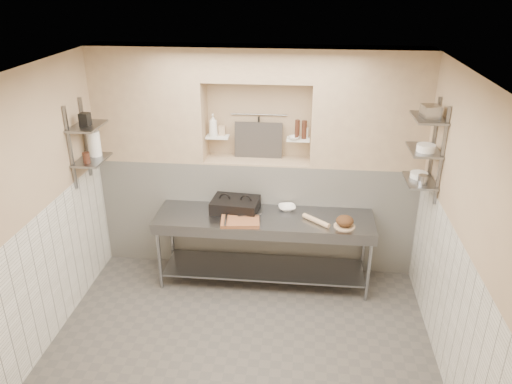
# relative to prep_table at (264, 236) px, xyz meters

# --- Properties ---
(floor) EXTENTS (4.00, 3.90, 0.10)m
(floor) POSITION_rel_prep_table_xyz_m (-0.14, -1.18, -0.69)
(floor) COLOR #4F4B46
(floor) RESTS_ON ground
(ceiling) EXTENTS (4.00, 3.90, 0.10)m
(ceiling) POSITION_rel_prep_table_xyz_m (-0.14, -1.18, 2.21)
(ceiling) COLOR silver
(ceiling) RESTS_ON ground
(wall_left) EXTENTS (0.10, 3.90, 2.80)m
(wall_left) POSITION_rel_prep_table_xyz_m (-2.19, -1.18, 0.76)
(wall_left) COLOR tan
(wall_left) RESTS_ON ground
(wall_right) EXTENTS (0.10, 3.90, 2.80)m
(wall_right) POSITION_rel_prep_table_xyz_m (1.91, -1.18, 0.76)
(wall_right) COLOR tan
(wall_right) RESTS_ON ground
(wall_back) EXTENTS (4.00, 0.10, 2.80)m
(wall_back) POSITION_rel_prep_table_xyz_m (-0.14, 0.82, 0.76)
(wall_back) COLOR tan
(wall_back) RESTS_ON ground
(backwall_lower) EXTENTS (4.00, 0.40, 1.40)m
(backwall_lower) POSITION_rel_prep_table_xyz_m (-0.14, 0.57, 0.06)
(backwall_lower) COLOR white
(backwall_lower) RESTS_ON floor
(alcove_sill) EXTENTS (1.30, 0.40, 0.02)m
(alcove_sill) POSITION_rel_prep_table_xyz_m (-0.14, 0.57, 0.77)
(alcove_sill) COLOR tan
(alcove_sill) RESTS_ON backwall_lower
(backwall_pillar_left) EXTENTS (1.35, 0.40, 1.40)m
(backwall_pillar_left) POSITION_rel_prep_table_xyz_m (-1.46, 0.57, 1.46)
(backwall_pillar_left) COLOR tan
(backwall_pillar_left) RESTS_ON backwall_lower
(backwall_pillar_right) EXTENTS (1.35, 0.40, 1.40)m
(backwall_pillar_right) POSITION_rel_prep_table_xyz_m (1.19, 0.57, 1.46)
(backwall_pillar_right) COLOR tan
(backwall_pillar_right) RESTS_ON backwall_lower
(backwall_header) EXTENTS (1.30, 0.40, 0.40)m
(backwall_header) POSITION_rel_prep_table_xyz_m (-0.14, 0.57, 1.96)
(backwall_header) COLOR tan
(backwall_header) RESTS_ON backwall_lower
(wainscot_left) EXTENTS (0.02, 3.90, 1.40)m
(wainscot_left) POSITION_rel_prep_table_xyz_m (-2.13, -1.18, 0.06)
(wainscot_left) COLOR white
(wainscot_left) RESTS_ON floor
(wainscot_right) EXTENTS (0.02, 3.90, 1.40)m
(wainscot_right) POSITION_rel_prep_table_xyz_m (1.85, -1.18, 0.06)
(wainscot_right) COLOR white
(wainscot_right) RESTS_ON floor
(alcove_shelf_left) EXTENTS (0.28, 0.16, 0.02)m
(alcove_shelf_left) POSITION_rel_prep_table_xyz_m (-0.64, 0.57, 1.06)
(alcove_shelf_left) COLOR white
(alcove_shelf_left) RESTS_ON backwall_lower
(alcove_shelf_right) EXTENTS (0.28, 0.16, 0.02)m
(alcove_shelf_right) POSITION_rel_prep_table_xyz_m (0.36, 0.57, 1.06)
(alcove_shelf_right) COLOR white
(alcove_shelf_right) RESTS_ON backwall_lower
(utensil_rail) EXTENTS (0.70, 0.02, 0.02)m
(utensil_rail) POSITION_rel_prep_table_xyz_m (-0.14, 0.74, 1.31)
(utensil_rail) COLOR gray
(utensil_rail) RESTS_ON wall_back
(hanging_steel) EXTENTS (0.02, 0.02, 0.30)m
(hanging_steel) POSITION_rel_prep_table_xyz_m (-0.14, 0.72, 1.14)
(hanging_steel) COLOR black
(hanging_steel) RESTS_ON utensil_rail
(splash_panel) EXTENTS (0.60, 0.08, 0.45)m
(splash_panel) POSITION_rel_prep_table_xyz_m (-0.14, 0.67, 1.00)
(splash_panel) COLOR #383330
(splash_panel) RESTS_ON alcove_sill
(shelf_rail_left_a) EXTENTS (0.03, 0.03, 0.95)m
(shelf_rail_left_a) POSITION_rel_prep_table_xyz_m (-2.11, 0.07, 1.16)
(shelf_rail_left_a) COLOR slate
(shelf_rail_left_a) RESTS_ON wall_left
(shelf_rail_left_b) EXTENTS (0.03, 0.03, 0.95)m
(shelf_rail_left_b) POSITION_rel_prep_table_xyz_m (-2.11, -0.33, 1.16)
(shelf_rail_left_b) COLOR slate
(shelf_rail_left_b) RESTS_ON wall_left
(wall_shelf_left_lower) EXTENTS (0.30, 0.50, 0.02)m
(wall_shelf_left_lower) POSITION_rel_prep_table_xyz_m (-1.98, -0.13, 0.96)
(wall_shelf_left_lower) COLOR slate
(wall_shelf_left_lower) RESTS_ON wall_left
(wall_shelf_left_upper) EXTENTS (0.30, 0.50, 0.03)m
(wall_shelf_left_upper) POSITION_rel_prep_table_xyz_m (-1.98, -0.13, 1.36)
(wall_shelf_left_upper) COLOR slate
(wall_shelf_left_upper) RESTS_ON wall_left
(shelf_rail_right_a) EXTENTS (0.03, 0.03, 1.05)m
(shelf_rail_right_a) POSITION_rel_prep_table_xyz_m (1.84, 0.07, 1.21)
(shelf_rail_right_a) COLOR slate
(shelf_rail_right_a) RESTS_ON wall_right
(shelf_rail_right_b) EXTENTS (0.03, 0.03, 1.05)m
(shelf_rail_right_b) POSITION_rel_prep_table_xyz_m (1.84, -0.33, 1.21)
(shelf_rail_right_b) COLOR slate
(shelf_rail_right_b) RESTS_ON wall_right
(wall_shelf_right_lower) EXTENTS (0.30, 0.50, 0.02)m
(wall_shelf_right_lower) POSITION_rel_prep_table_xyz_m (1.70, -0.13, 0.86)
(wall_shelf_right_lower) COLOR slate
(wall_shelf_right_lower) RESTS_ON wall_right
(wall_shelf_right_mid) EXTENTS (0.30, 0.50, 0.02)m
(wall_shelf_right_mid) POSITION_rel_prep_table_xyz_m (1.70, -0.13, 1.21)
(wall_shelf_right_mid) COLOR slate
(wall_shelf_right_mid) RESTS_ON wall_right
(wall_shelf_right_upper) EXTENTS (0.30, 0.50, 0.03)m
(wall_shelf_right_upper) POSITION_rel_prep_table_xyz_m (1.70, -0.13, 1.56)
(wall_shelf_right_upper) COLOR slate
(wall_shelf_right_upper) RESTS_ON wall_right
(prep_table) EXTENTS (2.60, 0.70, 0.90)m
(prep_table) POSITION_rel_prep_table_xyz_m (0.00, 0.00, 0.00)
(prep_table) COLOR gray
(prep_table) RESTS_ON floor
(panini_press) EXTENTS (0.59, 0.45, 0.15)m
(panini_press) POSITION_rel_prep_table_xyz_m (-0.37, 0.14, 0.33)
(panini_press) COLOR black
(panini_press) RESTS_ON prep_table
(cutting_board) EXTENTS (0.48, 0.36, 0.04)m
(cutting_board) POSITION_rel_prep_table_xyz_m (-0.27, -0.17, 0.28)
(cutting_board) COLOR brown
(cutting_board) RESTS_ON prep_table
(knife_blade) EXTENTS (0.29, 0.11, 0.01)m
(knife_blade) POSITION_rel_prep_table_xyz_m (-0.17, -0.05, 0.31)
(knife_blade) COLOR gray
(knife_blade) RESTS_ON cutting_board
(tongs) EXTENTS (0.05, 0.29, 0.03)m
(tongs) POSITION_rel_prep_table_xyz_m (-0.43, -0.21, 0.32)
(tongs) COLOR gray
(tongs) RESTS_ON cutting_board
(mixing_bowl) EXTENTS (0.25, 0.25, 0.05)m
(mixing_bowl) POSITION_rel_prep_table_xyz_m (0.26, 0.23, 0.28)
(mixing_bowl) COLOR white
(mixing_bowl) RESTS_ON prep_table
(rolling_pin) EXTENTS (0.33, 0.30, 0.06)m
(rolling_pin) POSITION_rel_prep_table_xyz_m (0.61, -0.08, 0.29)
(rolling_pin) COLOR tan
(rolling_pin) RESTS_ON prep_table
(bread_board) EXTENTS (0.25, 0.25, 0.01)m
(bread_board) POSITION_rel_prep_table_xyz_m (0.94, -0.15, 0.26)
(bread_board) COLOR tan
(bread_board) RESTS_ON prep_table
(bread_loaf) EXTENTS (0.20, 0.20, 0.12)m
(bread_loaf) POSITION_rel_prep_table_xyz_m (0.94, -0.15, 0.33)
(bread_loaf) COLOR #4C2D19
(bread_loaf) RESTS_ON bread_board
(bottle_soap) EXTENTS (0.11, 0.11, 0.28)m
(bottle_soap) POSITION_rel_prep_table_xyz_m (-0.68, 0.55, 1.21)
(bottle_soap) COLOR white
(bottle_soap) RESTS_ON alcove_shelf_left
(jar_alcove) EXTENTS (0.08, 0.08, 0.12)m
(jar_alcove) POSITION_rel_prep_table_xyz_m (-0.59, 0.61, 1.13)
(jar_alcove) COLOR tan
(jar_alcove) RESTS_ON alcove_shelf_left
(bowl_alcove) EXTENTS (0.15, 0.15, 0.04)m
(bowl_alcove) POSITION_rel_prep_table_xyz_m (0.31, 0.52, 1.09)
(bowl_alcove) COLOR white
(bowl_alcove) RESTS_ON alcove_shelf_right
(condiment_a) EXTENTS (0.06, 0.06, 0.23)m
(condiment_a) POSITION_rel_prep_table_xyz_m (0.43, 0.56, 1.18)
(condiment_a) COLOR #3A1E14
(condiment_a) RESTS_ON alcove_shelf_right
(condiment_b) EXTENTS (0.06, 0.06, 0.23)m
(condiment_b) POSITION_rel_prep_table_xyz_m (0.35, 0.56, 1.19)
(condiment_b) COLOR #3A1E14
(condiment_b) RESTS_ON alcove_shelf_right
(condiment_c) EXTENTS (0.07, 0.07, 0.13)m
(condiment_c) POSITION_rel_prep_table_xyz_m (0.44, 0.59, 1.13)
(condiment_c) COLOR white
(condiment_c) RESTS_ON alcove_shelf_right
(jug_left) EXTENTS (0.15, 0.15, 0.29)m
(jug_left) POSITION_rel_prep_table_xyz_m (-1.98, -0.02, 1.12)
(jug_left) COLOR white
(jug_left) RESTS_ON wall_shelf_left_lower
(jar_left) EXTENTS (0.08, 0.08, 0.12)m
(jar_left) POSITION_rel_prep_table_xyz_m (-1.98, -0.26, 1.03)
(jar_left) COLOR #3A1E14
(jar_left) RESTS_ON wall_shelf_left_lower
(box_left_upper) EXTENTS (0.11, 0.11, 0.14)m
(box_left_upper) POSITION_rel_prep_table_xyz_m (-1.98, -0.16, 1.44)
(box_left_upper) COLOR black
(box_left_upper) RESTS_ON wall_shelf_left_upper
(bowl_right) EXTENTS (0.19, 0.19, 0.06)m
(bowl_right) POSITION_rel_prep_table_xyz_m (1.70, -0.07, 0.90)
(bowl_right) COLOR white
(bowl_right) RESTS_ON wall_shelf_right_lower
(canister_right) EXTENTS (0.10, 0.10, 0.10)m
(canister_right) POSITION_rel_prep_table_xyz_m (1.70, -0.27, 0.92)
(canister_right) COLOR gray
(canister_right) RESTS_ON wall_shelf_right_lower
(bowl_right_mid) EXTENTS (0.20, 0.20, 0.07)m
(bowl_right_mid) POSITION_rel_prep_table_xyz_m (1.70, -0.20, 1.26)
(bowl_right_mid) COLOR white
(bowl_right_mid) RESTS_ON wall_shelf_right_mid
(basket_right) EXTENTS (0.19, 0.22, 0.13)m
(basket_right) POSITION_rel_prep_table_xyz_m (1.70, -0.18, 1.63)
(basket_right) COLOR gray
(basket_right) RESTS_ON wall_shelf_right_upper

